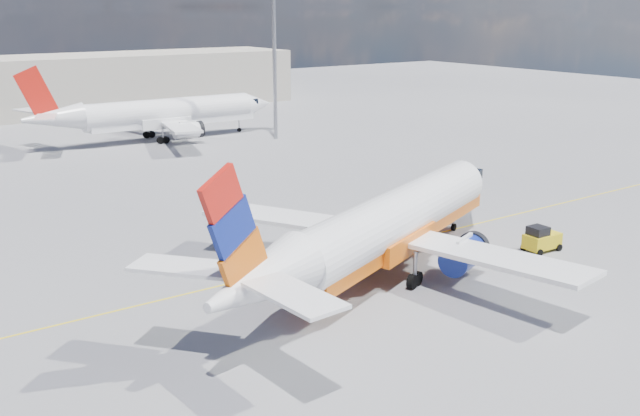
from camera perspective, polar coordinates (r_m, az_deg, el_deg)
ground at (r=40.25m, az=2.08°, el=-5.61°), size 240.00×240.00×0.00m
taxi_line at (r=42.52m, az=-0.35°, el=-4.39°), size 70.00×0.15×0.01m
terminal_main at (r=108.96m, az=-20.36°, el=9.21°), size 70.00×14.00×8.00m
main_jet at (r=39.91m, az=5.46°, el=-1.30°), size 29.35×22.15×9.00m
second_jet at (r=83.26m, az=-12.56°, el=7.36°), size 29.60×23.43×8.98m
gse_tug at (r=46.36m, az=17.28°, el=-2.39°), size 2.37×1.51×1.66m
traffic_cone at (r=36.94m, az=-0.84°, el=-7.16°), size 0.40×0.40×0.56m
floodlight_mast at (r=81.48m, az=-3.71°, el=14.28°), size 1.53×1.53×20.94m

